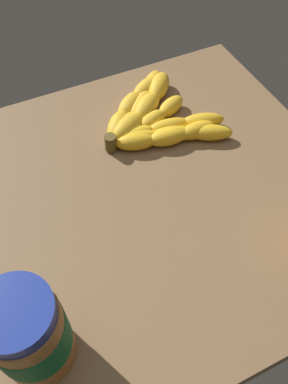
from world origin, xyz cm
name	(u,v)px	position (x,y,z in cm)	size (l,w,h in cm)	color
ground_plane	(120,211)	(0.00, 0.00, -2.14)	(74.89, 60.10, 4.29)	brown
banana_bunch	(151,117)	(-12.43, -13.91, 1.58)	(22.35, 23.16, 3.68)	gold
peanut_butter_jar	(29,334)	(17.50, 16.61, 7.02)	(8.79, 8.79, 14.36)	#9E602D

